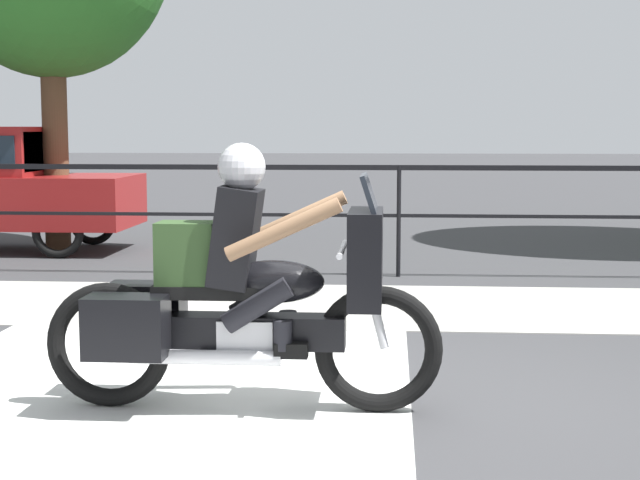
% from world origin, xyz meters
% --- Properties ---
extents(ground_plane, '(120.00, 120.00, 0.00)m').
position_xyz_m(ground_plane, '(0.00, 0.00, 0.00)').
color(ground_plane, '#38383A').
extents(sidewalk_band, '(44.00, 2.40, 0.01)m').
position_xyz_m(sidewalk_band, '(0.00, 3.40, 0.01)').
color(sidewalk_band, '#A8A59E').
rests_on(sidewalk_band, ground).
extents(crosswalk_band, '(3.43, 6.00, 0.01)m').
position_xyz_m(crosswalk_band, '(-1.67, -0.20, 0.00)').
color(crosswalk_band, silver).
rests_on(crosswalk_band, ground).
extents(fence_railing, '(36.00, 0.05, 1.30)m').
position_xyz_m(fence_railing, '(0.00, 5.32, 1.02)').
color(fence_railing, black).
rests_on(fence_railing, ground).
extents(motorcycle, '(2.45, 0.76, 1.64)m').
position_xyz_m(motorcycle, '(-1.00, -0.17, 0.72)').
color(motorcycle, black).
rests_on(motorcycle, ground).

